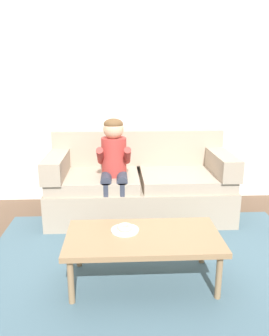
% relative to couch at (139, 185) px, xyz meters
% --- Properties ---
extents(ground, '(10.00, 10.00, 0.00)m').
position_rel_couch_xyz_m(ground, '(0.03, -0.84, -0.34)').
color(ground, brown).
extents(wall_back, '(8.00, 0.10, 2.80)m').
position_rel_couch_xyz_m(wall_back, '(0.03, 0.56, 1.06)').
color(wall_back, silver).
rests_on(wall_back, ground).
extents(area_rug, '(2.82, 2.08, 0.01)m').
position_rel_couch_xyz_m(area_rug, '(0.03, -1.09, -0.33)').
color(area_rug, '#476675').
rests_on(area_rug, ground).
extents(couch, '(1.96, 0.90, 0.91)m').
position_rel_couch_xyz_m(couch, '(0.00, 0.00, 0.00)').
color(couch, tan).
rests_on(couch, ground).
extents(coffee_table, '(1.14, 0.58, 0.39)m').
position_rel_couch_xyz_m(coffee_table, '(-0.05, -1.30, 0.02)').
color(coffee_table, '#937551').
rests_on(coffee_table, ground).
extents(person_child, '(0.34, 0.58, 1.10)m').
position_rel_couch_xyz_m(person_child, '(-0.27, -0.20, 0.33)').
color(person_child, '#AD3833').
rests_on(person_child, ground).
extents(plate, '(0.21, 0.21, 0.01)m').
position_rel_couch_xyz_m(plate, '(-0.19, -1.22, 0.06)').
color(plate, white).
rests_on(plate, coffee_table).
extents(donut, '(0.17, 0.17, 0.04)m').
position_rel_couch_xyz_m(donut, '(-0.19, -1.22, 0.09)').
color(donut, beige).
rests_on(donut, plate).
extents(toy_controller, '(0.23, 0.09, 0.05)m').
position_rel_couch_xyz_m(toy_controller, '(0.45, -0.74, -0.31)').
color(toy_controller, '#339E56').
rests_on(toy_controller, ground).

